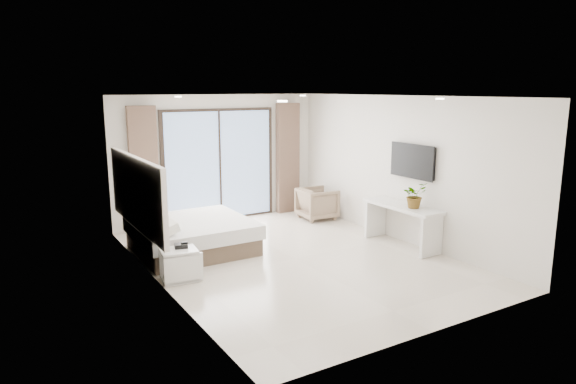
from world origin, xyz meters
The scene contains 8 objects.
ground centered at (0.00, 0.00, 0.00)m, with size 6.20×6.20×0.00m, color beige.
room_shell centered at (-0.20, 0.88, 1.58)m, with size 4.62×6.22×2.72m.
bed centered at (-1.34, 1.30, 0.29)m, with size 1.94×1.85×0.68m.
nightstand centered at (-2.00, 0.06, 0.24)m, with size 0.58×0.50×0.48m.
phone centered at (-1.94, 0.11, 0.51)m, with size 0.19×0.15×0.06m, color black.
console_desk centered at (2.04, -0.39, 0.56)m, with size 0.50×1.60×0.77m.
plant centered at (2.04, -0.67, 0.95)m, with size 0.41×0.46×0.36m, color #33662D.
armchair centered at (1.85, 2.04, 0.38)m, with size 0.74×0.69×0.76m, color #816554.
Camera 1 is at (-4.37, -7.01, 2.83)m, focal length 32.00 mm.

